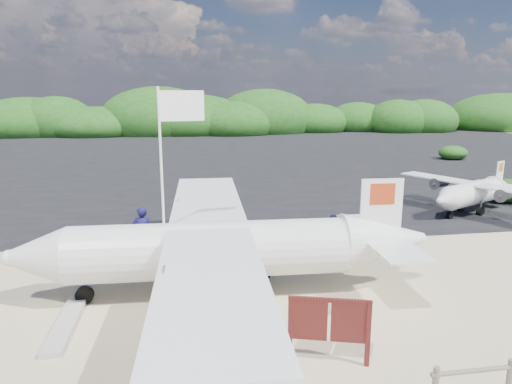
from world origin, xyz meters
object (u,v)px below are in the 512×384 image
signboard (328,362)px  crew_c (333,241)px  flagpole (167,301)px  aircraft_small (78,159)px  crew_b (238,261)px  aircraft_large (420,170)px  crew_a (142,233)px  baggage_cart (226,275)px

signboard → crew_c: size_ratio=1.03×
flagpole → crew_c: flagpole is taller
flagpole → aircraft_small: bearing=106.4°
crew_b → aircraft_large: bearing=-118.4°
crew_a → baggage_cart: bearing=142.8°
signboard → crew_b: bearing=124.2°
crew_c → aircraft_small: 31.25m
crew_a → aircraft_small: crew_a is taller
baggage_cart → flagpole: bearing=-142.4°
crew_c → aircraft_small: (-14.22, 27.81, -0.92)m
crew_b → aircraft_large: (16.31, 18.98, -0.73)m
baggage_cart → crew_a: (-2.78, 1.83, 0.97)m
baggage_cart → aircraft_small: size_ratio=0.48×
flagpole → crew_b: flagpole is taller
crew_b → signboard: bearing=119.9°
crew_a → crew_b: (3.10, -2.57, -0.24)m
crew_c → flagpole: bearing=32.4°
crew_b → baggage_cart: bearing=-54.5°
crew_b → aircraft_small: crew_b is taller
flagpole → crew_c: bearing=18.0°
flagpole → crew_b: bearing=22.7°
baggage_cart → flagpole: (-1.85, -1.64, 0.00)m
crew_c → aircraft_large: 22.29m
crew_b → crew_c: size_ratio=0.80×
signboard → aircraft_small: (-12.33, 33.24, 0.00)m
flagpole → signboard: flagpole is taller
baggage_cart → signboard: size_ratio=1.59×
signboard → crew_c: 5.82m
baggage_cart → crew_c: 3.76m
baggage_cart → aircraft_large: bearing=43.6°
crew_b → crew_a: bearing=-27.3°
flagpole → crew_a: bearing=105.1°
crew_b → aircraft_small: (-10.90, 28.69, -0.73)m
flagpole → crew_b: (2.16, 0.91, 0.73)m
baggage_cart → crew_c: bearing=-1.8°
baggage_cart → signboard: (1.75, -5.28, 0.00)m
baggage_cart → signboard: 5.56m
flagpole → signboard: 5.12m
signboard → aircraft_small: 35.45m
baggage_cart → crew_c: crew_c is taller
crew_a → crew_b: crew_a is taller
aircraft_large → baggage_cart: bearing=49.8°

